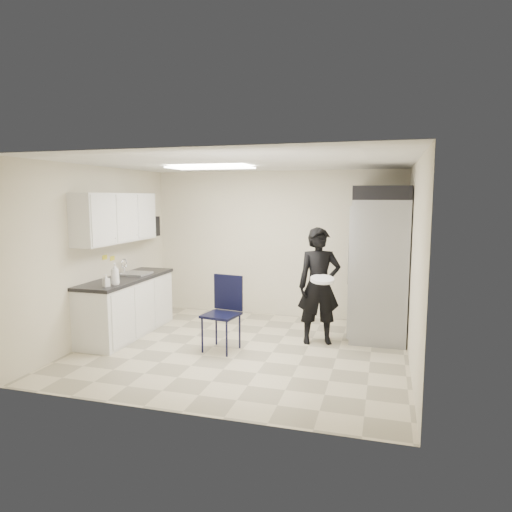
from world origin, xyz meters
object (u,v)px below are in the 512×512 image
(folding_chair, at_px, (221,315))
(man_tuxedo, at_px, (319,286))
(lower_counter, at_px, (127,307))
(commercial_fridge, at_px, (380,268))

(folding_chair, height_order, man_tuxedo, man_tuxedo)
(folding_chair, distance_m, man_tuxedo, 1.49)
(lower_counter, bearing_deg, commercial_fridge, 15.88)
(folding_chair, relative_size, man_tuxedo, 0.60)
(commercial_fridge, distance_m, folding_chair, 2.58)
(commercial_fridge, xyz_separation_m, folding_chair, (-2.10, -1.39, -0.54))
(commercial_fridge, bearing_deg, folding_chair, -146.46)
(folding_chair, xyz_separation_m, man_tuxedo, (1.26, 0.72, 0.34))
(commercial_fridge, xyz_separation_m, man_tuxedo, (-0.84, -0.67, -0.20))
(lower_counter, distance_m, folding_chair, 1.71)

